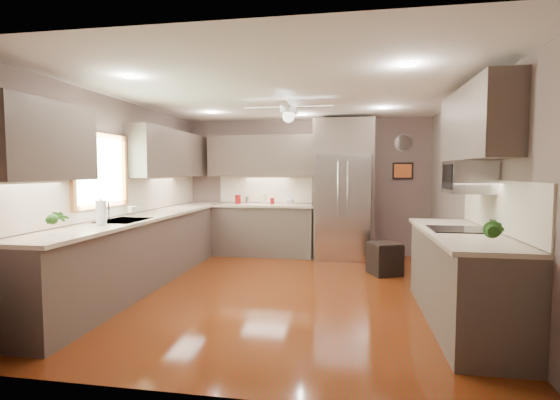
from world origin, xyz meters
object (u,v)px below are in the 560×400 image
(canister_a, at_px, (238,199))
(stool, at_px, (385,259))
(soap_bottle, at_px, (134,209))
(potted_plant_left, at_px, (54,218))
(paper_towel, at_px, (101,212))
(canister_c, at_px, (264,199))
(canister_d, at_px, (272,201))
(microwave, at_px, (468,177))
(refrigerator, at_px, (343,191))
(potted_plant_right, at_px, (495,229))
(canister_b, at_px, (247,200))
(bowl, at_px, (289,203))

(canister_a, height_order, stool, canister_a)
(soap_bottle, distance_m, potted_plant_left, 1.66)
(soap_bottle, bearing_deg, paper_towel, -82.23)
(canister_c, height_order, canister_d, canister_c)
(canister_c, xyz_separation_m, microwave, (2.76, -2.77, 0.45))
(canister_a, distance_m, paper_towel, 3.22)
(refrigerator, bearing_deg, canister_a, 178.69)
(stool, height_order, paper_towel, paper_towel)
(canister_d, xyz_separation_m, paper_towel, (-1.36, -3.12, 0.08))
(canister_a, xyz_separation_m, potted_plant_right, (3.14, -3.93, 0.07))
(refrigerator, bearing_deg, paper_towel, -130.44)
(canister_b, bearing_deg, stool, -25.25)
(potted_plant_left, bearing_deg, paper_towel, 89.53)
(canister_a, distance_m, bowl, 0.95)
(potted_plant_right, height_order, stool, potted_plant_right)
(potted_plant_left, relative_size, potted_plant_right, 1.05)
(canister_a, height_order, canister_c, canister_c)
(canister_b, relative_size, refrigerator, 0.05)
(potted_plant_left, bearing_deg, canister_b, 77.30)
(canister_c, height_order, bowl, canister_c)
(canister_c, relative_size, potted_plant_left, 0.62)
(canister_b, height_order, refrigerator, refrigerator)
(potted_plant_left, bearing_deg, canister_c, 72.71)
(canister_d, xyz_separation_m, refrigerator, (1.28, -0.02, 0.19))
(canister_d, relative_size, stool, 0.21)
(bowl, xyz_separation_m, stool, (1.62, -1.13, -0.73))
(canister_c, bearing_deg, canister_a, -178.22)
(soap_bottle, bearing_deg, bowl, 51.47)
(potted_plant_right, bearing_deg, stool, 101.40)
(canister_c, relative_size, microwave, 0.36)
(potted_plant_left, bearing_deg, stool, 40.05)
(canister_d, xyz_separation_m, microwave, (2.60, -2.73, 0.48))
(bowl, bearing_deg, potted_plant_left, -113.16)
(canister_a, distance_m, microwave, 4.28)
(canister_c, bearing_deg, refrigerator, -2.36)
(bowl, bearing_deg, canister_d, -171.42)
(potted_plant_right, height_order, refrigerator, refrigerator)
(potted_plant_right, bearing_deg, potted_plant_left, 178.98)
(refrigerator, height_order, stool, refrigerator)
(microwave, height_order, stool, microwave)
(canister_c, xyz_separation_m, paper_towel, (-1.20, -3.16, 0.05))
(refrigerator, relative_size, stool, 4.49)
(refrigerator, bearing_deg, bowl, 175.97)
(canister_b, bearing_deg, soap_bottle, -113.96)
(canister_a, distance_m, canister_c, 0.49)
(canister_d, bearing_deg, soap_bottle, -124.14)
(canister_a, relative_size, canister_d, 1.48)
(canister_c, bearing_deg, potted_plant_right, -56.18)
(potted_plant_left, distance_m, bowl, 4.23)
(canister_d, bearing_deg, potted_plant_right, -57.60)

